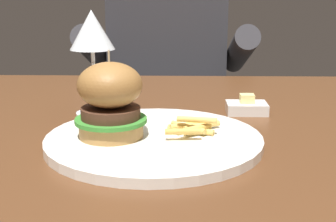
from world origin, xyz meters
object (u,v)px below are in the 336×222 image
at_px(burger_sandwich, 110,100).
at_px(wine_glass, 92,34).
at_px(main_plate, 154,140).
at_px(butter_dish, 247,107).
at_px(diner_person, 167,113).

distance_m(burger_sandwich, wine_glass, 0.20).
relative_size(main_plate, butter_dish, 4.32).
bearing_deg(wine_glass, butter_dish, 3.02).
height_order(wine_glass, diner_person, diner_person).
distance_m(wine_glass, butter_dish, 0.31).
bearing_deg(wine_glass, diner_person, 80.16).
bearing_deg(burger_sandwich, wine_glass, 107.63).
relative_size(burger_sandwich, butter_dish, 1.72).
distance_m(main_plate, butter_dish, 0.24).
distance_m(main_plate, diner_person, 0.85).
height_order(butter_dish, diner_person, diner_person).
bearing_deg(burger_sandwich, butter_dish, 39.83).
xyz_separation_m(burger_sandwich, wine_glass, (-0.05, 0.17, 0.08)).
xyz_separation_m(burger_sandwich, diner_person, (0.06, 0.84, -0.25)).
xyz_separation_m(main_plate, diner_person, (-0.00, 0.83, -0.18)).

